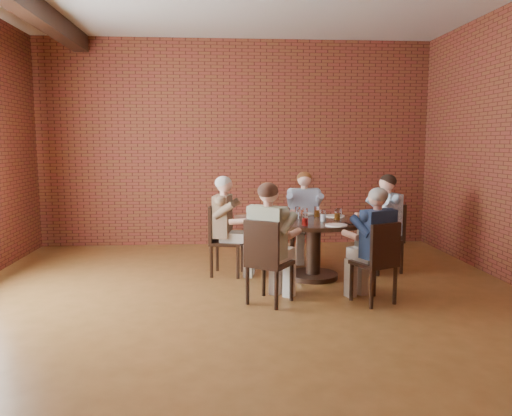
{
  "coord_description": "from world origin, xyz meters",
  "views": [
    {
      "loc": [
        -0.28,
        -4.89,
        1.71
      ],
      "look_at": [
        0.15,
        1.0,
        0.94
      ],
      "focal_mm": 35.0,
      "sensor_mm": 36.0,
      "label": 1
    }
  ],
  "objects": [
    {
      "name": "plate_d",
      "position": [
        1.08,
        0.79,
        0.76
      ],
      "size": [
        0.26,
        0.26,
        0.01
      ],
      "primitive_type": "cylinder",
      "color": "white",
      "rests_on": "dining_table"
    },
    {
      "name": "glass_b",
      "position": [
        0.99,
        1.5,
        0.82
      ],
      "size": [
        0.07,
        0.07,
        0.14
      ],
      "primitive_type": "cylinder",
      "color": "white",
      "rests_on": "dining_table"
    },
    {
      "name": "plate_c",
      "position": [
        0.5,
        1.33,
        0.76
      ],
      "size": [
        0.26,
        0.26,
        0.01
      ],
      "primitive_type": "cylinder",
      "color": "white",
      "rests_on": "dining_table"
    },
    {
      "name": "smartphone",
      "position": [
        1.28,
        0.93,
        0.75
      ],
      "size": [
        0.09,
        0.16,
        0.01
      ],
      "primitive_type": "cube",
      "rotation": [
        0.0,
        0.0,
        0.12
      ],
      "color": "black",
      "rests_on": "dining_table"
    },
    {
      "name": "glass_d",
      "position": [
        0.8,
        1.33,
        0.82
      ],
      "size": [
        0.07,
        0.07,
        0.14
      ],
      "primitive_type": "cylinder",
      "color": "white",
      "rests_on": "dining_table"
    },
    {
      "name": "wall_back",
      "position": [
        0.0,
        3.5,
        1.7
      ],
      "size": [
        7.0,
        0.0,
        7.0
      ],
      "primitive_type": "plane",
      "rotation": [
        1.57,
        0.0,
        0.0
      ],
      "color": "maroon",
      "rests_on": "ground"
    },
    {
      "name": "diner_a",
      "position": [
        1.89,
        1.49,
        0.65
      ],
      "size": [
        0.73,
        0.64,
        1.3
      ],
      "primitive_type": null,
      "rotation": [
        0.0,
        0.0,
        -1.33
      ],
      "color": "#3A6898",
      "rests_on": "floor"
    },
    {
      "name": "plate_a",
      "position": [
        1.23,
        1.5,
        0.76
      ],
      "size": [
        0.26,
        0.26,
        0.01
      ],
      "primitive_type": "cylinder",
      "color": "white",
      "rests_on": "dining_table"
    },
    {
      "name": "glass_a",
      "position": [
        1.23,
        1.27,
        0.82
      ],
      "size": [
        0.07,
        0.07,
        0.14
      ],
      "primitive_type": "cylinder",
      "color": "white",
      "rests_on": "dining_table"
    },
    {
      "name": "wall_front",
      "position": [
        0.0,
        -3.5,
        1.7
      ],
      "size": [
        7.0,
        0.0,
        7.0
      ],
      "primitive_type": "plane",
      "rotation": [
        -1.57,
        0.0,
        0.0
      ],
      "color": "maroon",
      "rests_on": "ground"
    },
    {
      "name": "glass_c",
      "position": [
        0.73,
        1.46,
        0.82
      ],
      "size": [
        0.07,
        0.07,
        0.14
      ],
      "primitive_type": "cylinder",
      "color": "white",
      "rests_on": "dining_table"
    },
    {
      "name": "floor",
      "position": [
        0.0,
        0.0,
        0.0
      ],
      "size": [
        7.0,
        7.0,
        0.0
      ],
      "primitive_type": "plane",
      "color": "brown",
      "rests_on": "ground"
    },
    {
      "name": "glass_g",
      "position": [
        0.99,
        1.12,
        0.82
      ],
      "size": [
        0.07,
        0.07,
        0.14
      ],
      "primitive_type": "cylinder",
      "color": "white",
      "rests_on": "dining_table"
    },
    {
      "name": "dining_table",
      "position": [
        0.9,
        1.24,
        0.53
      ],
      "size": [
        1.26,
        1.26,
        0.75
      ],
      "color": "black",
      "rests_on": "floor"
    },
    {
      "name": "glass_e",
      "position": [
        0.71,
        1.18,
        0.82
      ],
      "size": [
        0.07,
        0.07,
        0.14
      ],
      "primitive_type": "cylinder",
      "color": "white",
      "rests_on": "dining_table"
    },
    {
      "name": "chair_b",
      "position": [
        0.95,
        2.32,
        0.5
      ],
      "size": [
        0.43,
        0.43,
        0.92
      ],
      "rotation": [
        0.0,
        0.0,
        -0.05
      ],
      "color": "black",
      "rests_on": "floor"
    },
    {
      "name": "chair_a",
      "position": [
        1.96,
        1.51,
        0.5
      ],
      "size": [
        0.5,
        0.5,
        0.92
      ],
      "rotation": [
        0.0,
        0.0,
        -1.33
      ],
      "color": "black",
      "rests_on": "floor"
    },
    {
      "name": "glass_f",
      "position": [
        0.71,
        0.82,
        0.82
      ],
      "size": [
        0.07,
        0.07,
        0.14
      ],
      "primitive_type": "cylinder",
      "color": "white",
      "rests_on": "dining_table"
    },
    {
      "name": "chair_e",
      "position": [
        1.39,
        0.16,
        0.49
      ],
      "size": [
        0.51,
        0.51,
        0.89
      ],
      "rotation": [
        0.0,
        0.0,
        3.57
      ],
      "color": "black",
      "rests_on": "floor"
    },
    {
      "name": "glass_h",
      "position": [
        1.19,
        1.21,
        0.82
      ],
      "size": [
        0.07,
        0.07,
        0.14
      ],
      "primitive_type": "cylinder",
      "color": "white",
      "rests_on": "dining_table"
    },
    {
      "name": "chair_d",
      "position": [
        0.2,
        0.23,
        0.5
      ],
      "size": [
        0.57,
        0.57,
        0.92
      ],
      "rotation": [
        0.0,
        0.0,
        2.54
      ],
      "color": "black",
      "rests_on": "floor"
    },
    {
      "name": "diner_e",
      "position": [
        1.36,
        0.23,
        0.62
      ],
      "size": [
        0.67,
        0.73,
        1.24
      ],
      "primitive_type": null,
      "rotation": [
        0.0,
        0.0,
        3.57
      ],
      "color": "#1B2B4C",
      "rests_on": "floor"
    },
    {
      "name": "chair_c",
      "position": [
        -0.27,
        1.49,
        0.5
      ],
      "size": [
        0.48,
        0.48,
        0.91
      ],
      "rotation": [
        0.0,
        0.0,
        1.36
      ],
      "color": "black",
      "rests_on": "floor"
    },
    {
      "name": "diner_c",
      "position": [
        -0.19,
        1.48,
        0.64
      ],
      "size": [
        0.71,
        0.62,
        1.29
      ],
      "primitive_type": null,
      "rotation": [
        0.0,
        0.0,
        1.36
      ],
      "color": "brown",
      "rests_on": "floor"
    },
    {
      "name": "diner_b",
      "position": [
        0.95,
        2.24,
        0.65
      ],
      "size": [
        0.53,
        0.64,
        1.29
      ],
      "primitive_type": null,
      "rotation": [
        0.0,
        0.0,
        -0.05
      ],
      "color": "#838FA7",
      "rests_on": "floor"
    },
    {
      "name": "diner_d",
      "position": [
        0.25,
        0.3,
        0.65
      ],
      "size": [
        0.77,
        0.8,
        1.3
      ],
      "primitive_type": null,
      "rotation": [
        0.0,
        0.0,
        2.54
      ],
      "color": "#BFAE96",
      "rests_on": "floor"
    },
    {
      "name": "plate_b",
      "position": [
        0.87,
        1.74,
        0.76
      ],
      "size": [
        0.26,
        0.26,
        0.01
      ],
      "primitive_type": "cylinder",
      "color": "white",
      "rests_on": "dining_table"
    }
  ]
}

